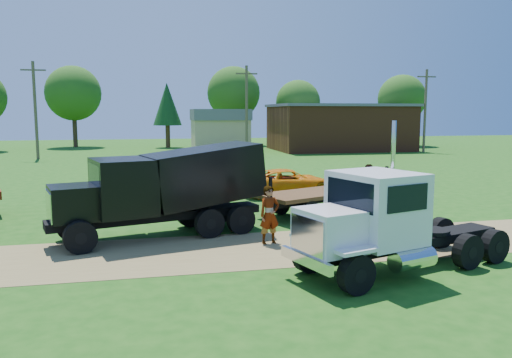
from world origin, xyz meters
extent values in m
plane|color=#164B10|center=(0.00, 0.00, 0.00)|extent=(140.00, 140.00, 0.00)
cube|color=brown|center=(0.00, 0.00, 0.01)|extent=(120.00, 4.20, 0.01)
cube|color=black|center=(2.97, -2.71, 0.71)|extent=(6.58, 2.76, 0.27)
cylinder|color=black|center=(0.80, -4.37, 0.49)|extent=(1.02, 0.58, 0.97)
cylinder|color=black|center=(0.80, -4.37, 0.49)|extent=(0.42, 0.41, 0.34)
cylinder|color=black|center=(0.24, -2.56, 0.49)|extent=(1.02, 0.58, 0.97)
cylinder|color=black|center=(0.24, -2.56, 0.49)|extent=(0.42, 0.41, 0.34)
cylinder|color=black|center=(4.60, -3.20, 0.49)|extent=(1.02, 0.58, 0.97)
cylinder|color=black|center=(4.60, -3.20, 0.49)|extent=(0.42, 0.41, 0.34)
cylinder|color=black|center=(4.04, -1.39, 0.49)|extent=(1.02, 0.58, 0.97)
cylinder|color=black|center=(4.04, -1.39, 0.49)|extent=(0.42, 0.41, 0.34)
cylinder|color=black|center=(5.69, -2.86, 0.49)|extent=(1.02, 0.58, 0.97)
cylinder|color=black|center=(5.69, -2.86, 0.49)|extent=(0.42, 0.41, 0.34)
cylinder|color=black|center=(5.14, -1.05, 0.49)|extent=(1.02, 0.58, 0.97)
cylinder|color=black|center=(5.14, -1.05, 0.49)|extent=(0.42, 0.41, 0.34)
cube|color=silver|center=(0.56, -3.45, 1.37)|extent=(1.96, 1.91, 1.06)
cube|color=silver|center=(-0.20, -3.69, 1.33)|extent=(0.46, 1.29, 0.88)
cube|color=silver|center=(-0.24, -3.70, 0.71)|extent=(0.73, 1.98, 0.27)
cube|color=silver|center=(1.91, -3.04, 1.81)|extent=(2.40, 2.57, 1.86)
cube|color=black|center=(1.04, -3.31, 2.21)|extent=(0.56, 1.70, 0.75)
cube|color=black|center=(2.23, -4.06, 2.21)|extent=(1.28, 0.43, 0.66)
cube|color=black|center=(1.60, -2.01, 2.21)|extent=(1.28, 0.43, 0.66)
cube|color=silver|center=(0.80, -4.37, 1.06)|extent=(1.13, 0.69, 0.09)
cube|color=silver|center=(0.24, -2.56, 1.06)|extent=(1.13, 0.69, 0.09)
cylinder|color=silver|center=(2.51, -3.92, 0.62)|extent=(1.34, 0.87, 0.53)
cylinder|color=silver|center=(2.74, -2.27, 2.03)|extent=(0.15, 0.15, 4.07)
cylinder|color=black|center=(3.98, -2.40, 0.91)|extent=(1.22, 1.22, 0.11)
cube|color=black|center=(-3.61, 2.31, 0.74)|extent=(7.37, 2.89, 0.28)
cylinder|color=black|center=(-6.02, 0.63, 0.51)|extent=(1.07, 0.59, 1.02)
cylinder|color=black|center=(-6.02, 0.63, 0.51)|extent=(0.44, 0.43, 0.36)
cylinder|color=black|center=(-6.55, 2.50, 0.51)|extent=(1.07, 0.59, 1.02)
cylinder|color=black|center=(-6.55, 2.50, 0.51)|extent=(0.44, 0.43, 0.36)
cylinder|color=black|center=(-1.93, 1.78, 0.51)|extent=(1.07, 0.59, 1.02)
cylinder|color=black|center=(-1.93, 1.78, 0.51)|extent=(0.44, 0.43, 0.36)
cylinder|color=black|center=(-2.45, 3.65, 0.51)|extent=(1.07, 0.59, 1.02)
cylinder|color=black|center=(-2.45, 3.65, 0.51)|extent=(0.44, 0.43, 0.36)
cylinder|color=black|center=(-0.77, 2.10, 0.51)|extent=(1.07, 0.59, 1.02)
cylinder|color=black|center=(-0.77, 2.10, 0.51)|extent=(0.44, 0.43, 0.36)
cylinder|color=black|center=(-1.29, 3.97, 0.51)|extent=(1.07, 0.59, 1.02)
cylinder|color=black|center=(-1.29, 3.97, 0.51)|extent=(0.44, 0.43, 0.36)
cube|color=black|center=(-6.19, 1.59, 1.43)|extent=(2.03, 1.96, 1.11)
cube|color=silver|center=(-6.99, 1.36, 1.39)|extent=(0.45, 1.35, 0.92)
cube|color=black|center=(-4.77, 1.99, 1.85)|extent=(2.38, 2.64, 1.85)
cube|color=black|center=(-5.64, 1.74, 2.26)|extent=(0.54, 1.79, 0.74)
cube|color=black|center=(-2.01, 2.76, 2.08)|extent=(4.50, 3.23, 2.24)
imported|color=orange|center=(3.20, 9.79, 0.69)|extent=(5.13, 2.64, 1.38)
cube|color=#3C2813|center=(3.88, 5.10, 0.92)|extent=(7.27, 4.66, 0.16)
cube|color=black|center=(3.88, 5.10, 0.70)|extent=(6.79, 3.53, 0.22)
cylinder|color=black|center=(2.22, 3.40, 0.44)|extent=(0.91, 0.58, 0.88)
cylinder|color=black|center=(1.50, 5.10, 0.44)|extent=(0.91, 0.58, 0.88)
cylinder|color=black|center=(6.25, 5.10, 0.44)|extent=(0.91, 0.58, 0.88)
cylinder|color=black|center=(5.53, 6.80, 0.44)|extent=(0.91, 0.58, 0.88)
cube|color=black|center=(0.73, 3.77, 1.36)|extent=(0.14, 0.14, 0.88)
cube|color=black|center=(7.02, 6.43, 1.36)|extent=(0.14, 0.14, 0.88)
imported|color=#999999|center=(-0.10, 0.58, 0.96)|extent=(0.78, 0.60, 1.92)
imported|color=#999999|center=(6.30, 6.93, 0.93)|extent=(0.98, 0.80, 1.86)
cube|color=brown|center=(18.00, 40.00, 2.50)|extent=(15.00, 10.00, 5.00)
cube|color=#59595E|center=(18.00, 40.00, 5.15)|extent=(15.40, 10.40, 0.30)
cube|color=tan|center=(4.00, 40.00, 1.80)|extent=(6.00, 5.00, 3.60)
cube|color=#59595E|center=(4.00, 40.00, 4.10)|extent=(6.20, 5.40, 1.20)
cylinder|color=#4A3F2A|center=(-14.00, 35.00, 4.50)|extent=(0.28, 0.28, 9.00)
cube|color=#4A3F2A|center=(-14.00, 35.00, 8.20)|extent=(2.20, 0.14, 0.14)
cylinder|color=#4A3F2A|center=(6.00, 35.00, 4.50)|extent=(0.28, 0.28, 9.00)
cube|color=#4A3F2A|center=(6.00, 35.00, 8.20)|extent=(2.20, 0.14, 0.14)
cylinder|color=#4A3F2A|center=(26.00, 35.00, 4.50)|extent=(0.28, 0.28, 9.00)
cube|color=#4A3F2A|center=(26.00, 35.00, 8.20)|extent=(2.20, 0.14, 0.14)
cylinder|color=#372916|center=(-12.84, 51.81, 1.82)|extent=(0.56, 0.56, 3.63)
sphere|color=#1C4F13|center=(-12.84, 51.81, 6.74)|extent=(6.85, 6.85, 6.85)
cylinder|color=#372916|center=(-1.39, 48.25, 1.41)|extent=(0.56, 0.56, 2.81)
cone|color=#103511|center=(-1.39, 48.25, 5.39)|extent=(3.54, 3.54, 5.23)
cylinder|color=#372916|center=(7.52, 51.51, 1.87)|extent=(0.56, 0.56, 3.73)
sphere|color=#1C4F13|center=(7.52, 51.51, 6.93)|extent=(7.04, 7.04, 7.04)
cylinder|color=#372916|center=(15.43, 48.05, 1.53)|extent=(0.56, 0.56, 3.06)
sphere|color=#1C4F13|center=(15.43, 48.05, 5.68)|extent=(5.77, 5.77, 5.77)
cylinder|color=#372916|center=(28.88, 45.59, 1.66)|extent=(0.56, 0.56, 3.31)
sphere|color=#1C4F13|center=(28.88, 45.59, 6.15)|extent=(6.24, 6.24, 6.24)
camera|label=1|loc=(-3.95, -14.97, 4.27)|focal=35.00mm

